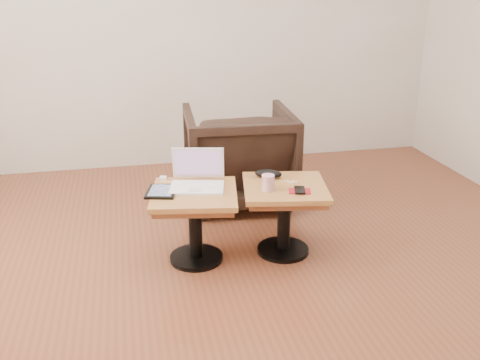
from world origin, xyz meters
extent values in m
cube|color=brown|center=(0.00, 0.00, 0.00)|extent=(4.50, 4.50, 0.01)
cube|color=#C3B29D|center=(0.00, 2.25, 1.35)|extent=(4.50, 0.02, 2.70)
cylinder|color=black|center=(-0.21, 0.40, 0.01)|extent=(0.32, 0.32, 0.03)
cylinder|color=black|center=(-0.21, 0.40, 0.22)|extent=(0.08, 0.08, 0.39)
cube|color=brown|center=(-0.21, 0.40, 0.40)|extent=(0.52, 0.52, 0.04)
cube|color=olive|center=(-0.21, 0.40, 0.43)|extent=(0.56, 0.56, 0.03)
cylinder|color=black|center=(0.33, 0.39, 0.01)|extent=(0.32, 0.32, 0.03)
cylinder|color=black|center=(0.33, 0.39, 0.22)|extent=(0.08, 0.08, 0.39)
cube|color=brown|center=(0.33, 0.39, 0.40)|extent=(0.52, 0.52, 0.04)
cube|color=olive|center=(0.33, 0.39, 0.43)|extent=(0.57, 0.57, 0.03)
cube|color=white|center=(-0.19, 0.44, 0.45)|extent=(0.35, 0.28, 0.02)
cube|color=silver|center=(-0.18, 0.47, 0.46)|extent=(0.27, 0.16, 0.00)
cube|color=silver|center=(-0.20, 0.38, 0.46)|extent=(0.09, 0.07, 0.00)
cube|color=white|center=(-0.16, 0.57, 0.56)|extent=(0.31, 0.12, 0.20)
cube|color=maroon|center=(-0.16, 0.57, 0.56)|extent=(0.28, 0.10, 0.17)
cube|color=black|center=(-0.39, 0.43, 0.45)|extent=(0.21, 0.25, 0.01)
cube|color=#191E38|center=(-0.39, 0.43, 0.46)|extent=(0.17, 0.21, 0.00)
cube|color=white|center=(-0.37, 0.63, 0.46)|extent=(0.05, 0.05, 0.02)
ellipsoid|color=black|center=(0.27, 0.53, 0.47)|extent=(0.19, 0.14, 0.05)
cylinder|color=#BD5074|center=(0.21, 0.33, 0.49)|extent=(0.09, 0.09, 0.09)
sphere|color=white|center=(0.38, 0.42, 0.45)|extent=(0.01, 0.01, 0.01)
sphere|color=white|center=(0.40, 0.43, 0.45)|extent=(0.01, 0.01, 0.01)
sphere|color=white|center=(0.37, 0.43, 0.45)|extent=(0.01, 0.01, 0.01)
sphere|color=white|center=(0.41, 0.41, 0.45)|extent=(0.01, 0.01, 0.01)
cylinder|color=white|center=(0.38, 0.42, 0.45)|extent=(0.07, 0.04, 0.00)
cube|color=maroon|center=(0.39, 0.27, 0.45)|extent=(0.14, 0.12, 0.01)
cube|color=black|center=(0.39, 0.27, 0.46)|extent=(0.09, 0.12, 0.01)
imported|color=black|center=(0.23, 1.25, 0.36)|extent=(0.82, 0.84, 0.72)
camera|label=1|loc=(-0.56, -2.45, 1.60)|focal=40.00mm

